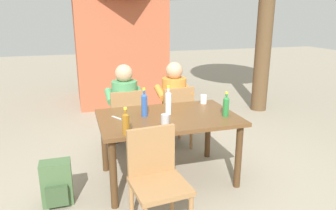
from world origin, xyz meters
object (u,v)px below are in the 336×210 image
bottle_blue (144,104)px  cup_steel (165,119)px  bottle_clear (168,102)px  cup_white (204,99)px  backpack_by_near_side (57,184)px  brick_kiosk (118,34)px  person_in_plaid_shirt (124,104)px  chair_near_left (156,175)px  bottle_green (226,106)px  chair_far_right (175,114)px  person_in_white_shirt (172,100)px  dining_table (168,124)px  table_knife (121,119)px  chair_far_left (126,118)px  bottle_amber (126,123)px

bottle_blue → cup_steel: (0.14, -0.30, -0.08)m
bottle_blue → bottle_clear: bottle_clear is taller
bottle_blue → cup_white: 0.84m
backpack_by_near_side → brick_kiosk: brick_kiosk is taller
person_in_plaid_shirt → bottle_clear: size_ratio=3.74×
brick_kiosk → chair_near_left: bearing=-94.7°
bottle_green → cup_white: bearing=92.6°
chair_far_right → person_in_white_shirt: person_in_white_shirt is taller
dining_table → table_knife: 0.51m
chair_far_left → bottle_clear: (0.34, -0.71, 0.38)m
cup_white → chair_far_right: bearing=117.2°
bottle_green → cup_steel: (-0.68, -0.05, -0.07)m
backpack_by_near_side → bottle_clear: bearing=10.5°
cup_steel → person_in_plaid_shirt: bearing=101.5°
table_knife → chair_far_right: bearing=41.4°
person_in_white_shirt → bottle_amber: size_ratio=4.67×
cup_steel → bottle_blue: bearing=114.9°
person_in_plaid_shirt → bottle_clear: person_in_plaid_shirt is taller
chair_far_left → bottle_green: bearing=-46.7°
chair_far_right → chair_far_left: 0.66m
chair_near_left → cup_white: size_ratio=8.42×
person_in_plaid_shirt → table_knife: bearing=-101.5°
cup_white → dining_table: bearing=-148.2°
chair_far_right → bottle_amber: (-0.85, -1.17, 0.35)m
person_in_white_shirt → cup_white: person_in_white_shirt is taller
bottle_amber → cup_white: bearing=34.8°
chair_near_left → person_in_plaid_shirt: (0.01, 1.64, 0.17)m
person_in_plaid_shirt → bottle_blue: 0.84m
cup_white → bottle_clear: bearing=-151.5°
person_in_white_shirt → cup_steel: size_ratio=11.99×
brick_kiosk → person_in_white_shirt: bearing=-83.7°
bottle_amber → brick_kiosk: size_ratio=0.10×
bottle_green → chair_near_left: bearing=-147.6°
dining_table → brick_kiosk: bearing=89.6°
person_in_white_shirt → cup_white: 0.59m
cup_steel → backpack_by_near_side: bearing=176.3°
chair_far_right → chair_far_left: bearing=-180.0°
bottle_blue → cup_white: bottle_blue is taller
bottle_green → cup_steel: 0.68m
bottle_amber → person_in_plaid_shirt: bearing=81.7°
chair_far_left → cup_white: size_ratio=8.42×
chair_near_left → person_in_white_shirt: bearing=68.1°
chair_far_left → bottle_amber: size_ratio=3.45×
dining_table → table_knife: bearing=176.2°
bottle_clear → table_knife: 0.54m
dining_table → brick_kiosk: size_ratio=0.56×
person_in_white_shirt → cup_steel: 1.20m
chair_far_right → backpack_by_near_side: (-1.50, -0.93, -0.28)m
backpack_by_near_side → cup_steel: bearing=-3.7°
chair_far_right → bottle_green: bearing=-75.8°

